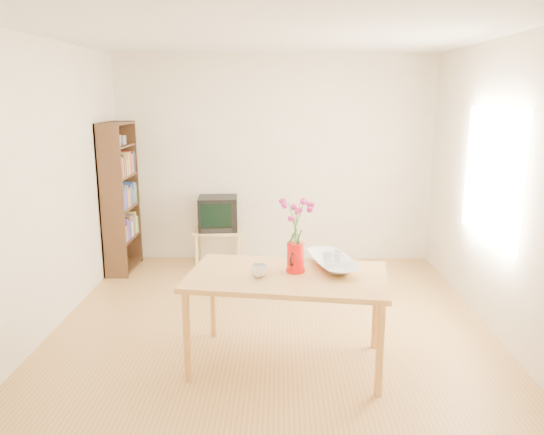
{
  "coord_description": "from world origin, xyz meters",
  "views": [
    {
      "loc": [
        0.07,
        -4.47,
        2.1
      ],
      "look_at": [
        0.0,
        0.3,
        1.0
      ],
      "focal_mm": 35.0,
      "sensor_mm": 36.0,
      "label": 1
    }
  ],
  "objects_px": {
    "bowl": "(333,241)",
    "table": "(287,283)",
    "mug": "(259,271)",
    "pitcher": "(295,259)",
    "television": "(218,213)"
  },
  "relations": [
    {
      "from": "bowl",
      "to": "table",
      "type": "bearing_deg",
      "value": -151.9
    },
    {
      "from": "mug",
      "to": "bowl",
      "type": "xyz_separation_m",
      "value": [
        0.58,
        0.25,
        0.17
      ]
    },
    {
      "from": "table",
      "to": "bowl",
      "type": "bearing_deg",
      "value": 35.91
    },
    {
      "from": "pitcher",
      "to": "mug",
      "type": "distance_m",
      "value": 0.31
    },
    {
      "from": "mug",
      "to": "television",
      "type": "relative_size",
      "value": 0.24
    },
    {
      "from": "television",
      "to": "mug",
      "type": "bearing_deg",
      "value": -81.43
    },
    {
      "from": "mug",
      "to": "bowl",
      "type": "distance_m",
      "value": 0.66
    },
    {
      "from": "table",
      "to": "television",
      "type": "bearing_deg",
      "value": 115.87
    },
    {
      "from": "pitcher",
      "to": "mug",
      "type": "relative_size",
      "value": 1.9
    },
    {
      "from": "table",
      "to": "mug",
      "type": "relative_size",
      "value": 13.3
    },
    {
      "from": "table",
      "to": "pitcher",
      "type": "relative_size",
      "value": 7.0
    },
    {
      "from": "pitcher",
      "to": "mug",
      "type": "bearing_deg",
      "value": -137.1
    },
    {
      "from": "television",
      "to": "pitcher",
      "type": "bearing_deg",
      "value": -74.86
    },
    {
      "from": "pitcher",
      "to": "bowl",
      "type": "relative_size",
      "value": 0.51
    },
    {
      "from": "pitcher",
      "to": "mug",
      "type": "xyz_separation_m",
      "value": [
        -0.28,
        -0.13,
        -0.06
      ]
    }
  ]
}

